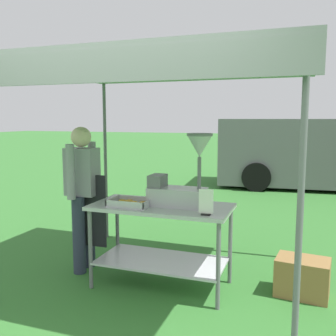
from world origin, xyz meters
name	(u,v)px	position (x,y,z in m)	size (l,w,h in m)	color
ground_plane	(236,194)	(0.00, 6.00, 0.00)	(70.00, 70.00, 0.00)	#33702D
stall_canopy	(165,72)	(0.06, 1.07, 2.15)	(2.81, 2.39, 2.23)	slate
donut_cart	(161,226)	(0.06, 0.97, 0.62)	(1.39, 0.69, 0.84)	#B7B7BC
donut_tray	(131,204)	(-0.21, 0.84, 0.86)	(0.40, 0.28, 0.07)	#B7B7BC
donut_fryer	(182,181)	(0.27, 1.00, 1.09)	(0.62, 0.28, 0.72)	#B7B7BC
menu_sign	(206,204)	(0.58, 0.73, 0.94)	(0.13, 0.05, 0.24)	black
vendor	(83,191)	(-0.90, 1.07, 0.90)	(0.45, 0.53, 1.61)	#2D3347
supply_crate	(302,277)	(1.42, 1.22, 0.18)	(0.52, 0.39, 0.36)	olive
van_grey	(320,152)	(1.80, 7.56, 0.88)	(4.98, 2.42, 1.69)	slate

